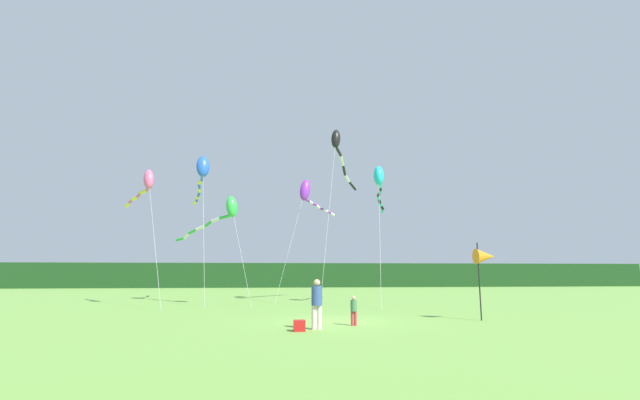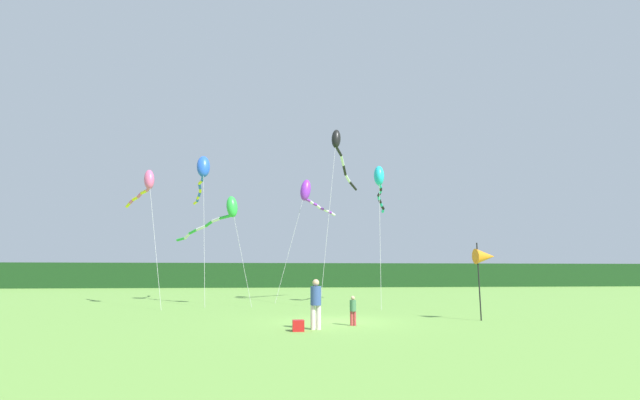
{
  "view_description": "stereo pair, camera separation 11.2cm",
  "coord_description": "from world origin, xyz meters",
  "px_view_note": "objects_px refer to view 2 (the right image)",
  "views": [
    {
      "loc": [
        -2.78,
        -19.2,
        2.1
      ],
      "look_at": [
        0.0,
        6.0,
        6.33
      ],
      "focal_mm": 24.45,
      "sensor_mm": 36.0,
      "label": 1
    },
    {
      "loc": [
        -2.67,
        -19.21,
        2.1
      ],
      "look_at": [
        0.0,
        6.0,
        6.33
      ],
      "focal_mm": 24.45,
      "sensor_mm": 36.0,
      "label": 2
    }
  ],
  "objects_px": {
    "person_child": "(353,309)",
    "kite_cyan": "(379,180)",
    "kite_blue": "(203,171)",
    "kite_black": "(339,149)",
    "cooler_box": "(298,326)",
    "kite_rainbow": "(147,184)",
    "kite_green": "(224,213)",
    "person_adult": "(316,301)",
    "kite_purple": "(308,193)",
    "banner_flag_pole": "(485,257)"
  },
  "relations": [
    {
      "from": "person_child",
      "to": "kite_cyan",
      "type": "bearing_deg",
      "value": 70.36
    },
    {
      "from": "kite_blue",
      "to": "kite_black",
      "type": "height_order",
      "value": "kite_black"
    },
    {
      "from": "cooler_box",
      "to": "kite_rainbow",
      "type": "height_order",
      "value": "kite_rainbow"
    },
    {
      "from": "kite_black",
      "to": "kite_green",
      "type": "bearing_deg",
      "value": -174.17
    },
    {
      "from": "person_adult",
      "to": "kite_blue",
      "type": "height_order",
      "value": "kite_blue"
    },
    {
      "from": "cooler_box",
      "to": "kite_cyan",
      "type": "xyz_separation_m",
      "value": [
        6.27,
        12.63,
        8.24
      ]
    },
    {
      "from": "kite_green",
      "to": "kite_blue",
      "type": "bearing_deg",
      "value": 131.28
    },
    {
      "from": "kite_rainbow",
      "to": "kite_green",
      "type": "bearing_deg",
      "value": 4.42
    },
    {
      "from": "kite_green",
      "to": "kite_purple",
      "type": "bearing_deg",
      "value": 32.88
    },
    {
      "from": "kite_blue",
      "to": "kite_rainbow",
      "type": "bearing_deg",
      "value": -141.82
    },
    {
      "from": "banner_flag_pole",
      "to": "kite_rainbow",
      "type": "distance_m",
      "value": 21.4
    },
    {
      "from": "person_child",
      "to": "cooler_box",
      "type": "relative_size",
      "value": 2.73
    },
    {
      "from": "kite_rainbow",
      "to": "cooler_box",
      "type": "bearing_deg",
      "value": -54.2
    },
    {
      "from": "kite_blue",
      "to": "kite_purple",
      "type": "xyz_separation_m",
      "value": [
        7.86,
        1.77,
        -1.16
      ]
    },
    {
      "from": "person_adult",
      "to": "banner_flag_pole",
      "type": "xyz_separation_m",
      "value": [
        7.93,
        2.31,
        1.76
      ]
    },
    {
      "from": "kite_black",
      "to": "kite_green",
      "type": "distance_m",
      "value": 9.51
    },
    {
      "from": "cooler_box",
      "to": "banner_flag_pole",
      "type": "xyz_separation_m",
      "value": [
        8.61,
        2.69,
        2.59
      ]
    },
    {
      "from": "person_child",
      "to": "kite_green",
      "type": "height_order",
      "value": "kite_green"
    },
    {
      "from": "person_child",
      "to": "banner_flag_pole",
      "type": "bearing_deg",
      "value": 11.16
    },
    {
      "from": "person_child",
      "to": "kite_purple",
      "type": "xyz_separation_m",
      "value": [
        -0.64,
        15.87,
        7.66
      ]
    },
    {
      "from": "person_child",
      "to": "kite_cyan",
      "type": "height_order",
      "value": "kite_cyan"
    },
    {
      "from": "person_adult",
      "to": "kite_black",
      "type": "relative_size",
      "value": 0.15
    },
    {
      "from": "kite_rainbow",
      "to": "kite_green",
      "type": "relative_size",
      "value": 1.23
    },
    {
      "from": "kite_cyan",
      "to": "kite_rainbow",
      "type": "xyz_separation_m",
      "value": [
        -15.68,
        0.41,
        -0.5
      ]
    },
    {
      "from": "kite_blue",
      "to": "banner_flag_pole",
      "type": "bearing_deg",
      "value": -40.91
    },
    {
      "from": "person_child",
      "to": "banner_flag_pole",
      "type": "xyz_separation_m",
      "value": [
        6.33,
        1.25,
        2.14
      ]
    },
    {
      "from": "kite_purple",
      "to": "kite_black",
      "type": "bearing_deg",
      "value": -55.86
    },
    {
      "from": "kite_black",
      "to": "kite_purple",
      "type": "bearing_deg",
      "value": 124.14
    },
    {
      "from": "person_child",
      "to": "cooler_box",
      "type": "xyz_separation_m",
      "value": [
        -2.28,
        -1.44,
        -0.46
      ]
    },
    {
      "from": "person_adult",
      "to": "kite_purple",
      "type": "bearing_deg",
      "value": 86.74
    },
    {
      "from": "kite_cyan",
      "to": "kite_purple",
      "type": "relative_size",
      "value": 1.0
    },
    {
      "from": "person_child",
      "to": "kite_cyan",
      "type": "distance_m",
      "value": 14.2
    },
    {
      "from": "kite_green",
      "to": "kite_rainbow",
      "type": "bearing_deg",
      "value": -175.58
    },
    {
      "from": "kite_blue",
      "to": "kite_purple",
      "type": "height_order",
      "value": "kite_blue"
    },
    {
      "from": "kite_cyan",
      "to": "kite_green",
      "type": "bearing_deg",
      "value": 175.69
    },
    {
      "from": "kite_rainbow",
      "to": "kite_green",
      "type": "distance_m",
      "value": 5.38
    },
    {
      "from": "cooler_box",
      "to": "kite_blue",
      "type": "bearing_deg",
      "value": 111.82
    },
    {
      "from": "kite_rainbow",
      "to": "kite_purple",
      "type": "height_order",
      "value": "kite_purple"
    },
    {
      "from": "person_adult",
      "to": "person_child",
      "type": "distance_m",
      "value": 1.97
    },
    {
      "from": "person_adult",
      "to": "banner_flag_pole",
      "type": "distance_m",
      "value": 8.45
    },
    {
      "from": "kite_purple",
      "to": "kite_blue",
      "type": "bearing_deg",
      "value": -167.31
    },
    {
      "from": "person_child",
      "to": "kite_rainbow",
      "type": "xyz_separation_m",
      "value": [
        -11.69,
        11.6,
        7.28
      ]
    },
    {
      "from": "kite_rainbow",
      "to": "kite_blue",
      "type": "bearing_deg",
      "value": 38.18
    },
    {
      "from": "banner_flag_pole",
      "to": "kite_blue",
      "type": "xyz_separation_m",
      "value": [
        -14.83,
        12.85,
        6.68
      ]
    },
    {
      "from": "cooler_box",
      "to": "kite_cyan",
      "type": "height_order",
      "value": "kite_cyan"
    },
    {
      "from": "kite_rainbow",
      "to": "person_child",
      "type": "bearing_deg",
      "value": -44.78
    },
    {
      "from": "person_adult",
      "to": "banner_flag_pole",
      "type": "height_order",
      "value": "banner_flag_pole"
    },
    {
      "from": "banner_flag_pole",
      "to": "kite_purple",
      "type": "height_order",
      "value": "kite_purple"
    },
    {
      "from": "kite_rainbow",
      "to": "kite_black",
      "type": "distance_m",
      "value": 13.53
    },
    {
      "from": "kite_black",
      "to": "person_child",
      "type": "bearing_deg",
      "value": -96.38
    }
  ]
}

